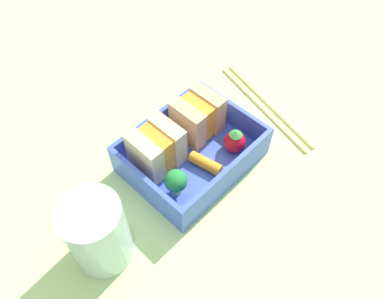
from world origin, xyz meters
TOP-DOWN VIEW (x-y plane):
  - ground_plane at (0.00, 0.00)cm, footprint 120.00×120.00cm
  - bento_tray at (0.00, 0.00)cm, footprint 16.97×13.25cm
  - bento_rim at (0.00, 0.00)cm, footprint 16.97×13.25cm
  - sandwich_left at (-3.79, 2.58)cm, footprint 5.92×5.15cm
  - sandwich_center_left at (3.79, 2.58)cm, footprint 5.92×5.15cm
  - broccoli_floret at (-5.34, -2.43)cm, footprint 2.87×2.87cm
  - carrot_stick_far_left at (-0.13, -2.44)cm, footprint 2.37×4.72cm
  - strawberry_far_left at (4.94, -3.22)cm, footprint 2.97×2.97cm
  - chopstick_pair at (15.22, -0.92)cm, footprint 7.01×20.14cm
  - drinking_glass at (-16.25, -1.68)cm, footprint 6.60×6.60cm

SIDE VIEW (x-z plane):
  - ground_plane at x=0.00cm, z-range -2.00..0.00cm
  - chopstick_pair at x=15.22cm, z-range 0.00..0.70cm
  - bento_tray at x=0.00cm, z-range 0.00..1.20cm
  - carrot_stick_far_left at x=-0.13cm, z-range 1.20..2.74cm
  - strawberry_far_left at x=4.94cm, z-range 1.02..4.59cm
  - bento_rim at x=0.00cm, z-range 1.20..5.10cm
  - broccoli_floret at x=-5.34cm, z-range 1.60..5.61cm
  - sandwich_left at x=-3.79cm, z-range 1.20..7.06cm
  - sandwich_center_left at x=3.79cm, z-range 1.20..7.06cm
  - drinking_glass at x=-16.25cm, z-range 0.00..9.87cm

